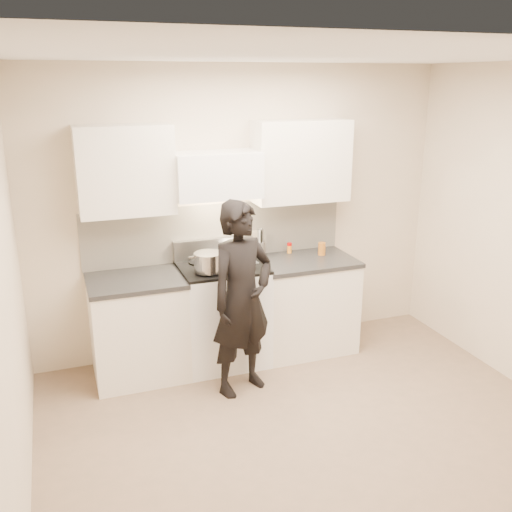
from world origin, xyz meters
The scene contains 11 objects.
ground_plane centered at (0.00, 0.00, 0.00)m, with size 4.00×4.00×0.00m, color #846952.
room_shell centered at (-0.06, 0.37, 1.60)m, with size 4.04×3.54×2.70m.
stove centered at (-0.30, 1.42, 0.47)m, with size 0.76×0.65×0.96m.
counter_right centered at (0.53, 1.43, 0.46)m, with size 0.92×0.67×0.92m.
counter_left centered at (-1.08, 1.43, 0.46)m, with size 0.82×0.67×0.92m.
wok centered at (-0.10, 1.56, 1.05)m, with size 0.33×0.41×0.27m.
stock_pot centered at (-0.46, 1.28, 1.04)m, with size 0.35×0.26×0.17m.
utensil_crock centered at (0.15, 1.64, 1.00)m, with size 0.10×0.10×0.27m.
spice_jar centered at (0.46, 1.65, 0.97)m, with size 0.05×0.05×0.10m.
oil_glass centered at (0.73, 1.49, 0.98)m, with size 0.07×0.07×0.12m.
person centered at (-0.29, 0.88, 0.83)m, with size 0.60×0.40×1.65m, color black.
Camera 1 is at (-1.67, -3.27, 2.57)m, focal length 40.00 mm.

